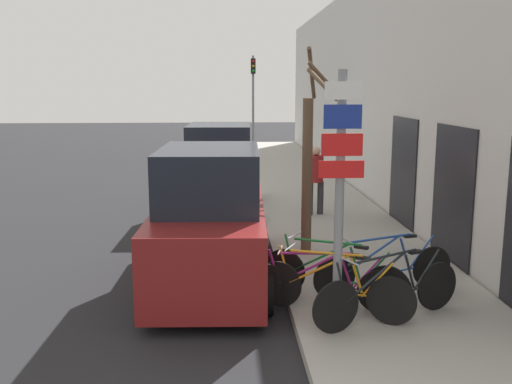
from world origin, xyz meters
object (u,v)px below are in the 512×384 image
(parked_car_1, at_px, (220,175))
(traffic_light, at_px, (253,94))
(bicycle_3, at_px, (334,276))
(bicycle_4, at_px, (385,269))
(pedestrian_near, at_px, (316,176))
(street_tree, at_px, (309,162))
(bicycle_1, at_px, (333,288))
(bicycle_0, at_px, (389,292))
(bicycle_2, at_px, (323,284))
(signpost, at_px, (340,190))
(parked_car_0, at_px, (211,223))

(parked_car_1, distance_m, traffic_light, 10.72)
(bicycle_3, relative_size, bicycle_4, 0.85)
(pedestrian_near, xyz_separation_m, street_tree, (-0.68, -3.29, 0.78))
(bicycle_1, xyz_separation_m, parked_car_1, (-1.61, 7.19, 0.52))
(bicycle_0, height_order, traffic_light, traffic_light)
(bicycle_2, bearing_deg, bicycle_4, -47.94)
(bicycle_0, relative_size, pedestrian_near, 1.32)
(bicycle_2, xyz_separation_m, pedestrian_near, (0.88, 6.20, 0.62))
(signpost, xyz_separation_m, bicycle_4, (0.97, 1.15, -1.46))
(bicycle_0, relative_size, traffic_light, 0.50)
(traffic_light, bearing_deg, signpost, -89.44)
(parked_car_0, distance_m, pedestrian_near, 5.21)
(bicycle_3, bearing_deg, signpost, -154.54)
(bicycle_0, height_order, bicycle_2, bicycle_0)
(pedestrian_near, height_order, street_tree, street_tree)
(bicycle_2, height_order, parked_car_0, parked_car_0)
(parked_car_1, height_order, pedestrian_near, parked_car_1)
(bicycle_1, bearing_deg, bicycle_2, 51.43)
(bicycle_0, height_order, bicycle_4, bicycle_0)
(bicycle_2, distance_m, parked_car_1, 7.15)
(bicycle_1, bearing_deg, parked_car_1, 40.26)
(parked_car_0, height_order, pedestrian_near, parked_car_0)
(parked_car_1, bearing_deg, bicycle_1, -74.96)
(parked_car_1, bearing_deg, bicycle_0, -70.15)
(bicycle_3, height_order, street_tree, street_tree)
(signpost, distance_m, bicycle_4, 2.09)
(street_tree, bearing_deg, bicycle_2, -93.92)
(traffic_light, bearing_deg, bicycle_1, -89.38)
(street_tree, xyz_separation_m, traffic_light, (-0.29, 14.50, 1.12))
(bicycle_0, bearing_deg, pedestrian_near, -24.12)
(signpost, relative_size, bicycle_4, 1.46)
(bicycle_0, distance_m, traffic_light, 18.06)
(bicycle_3, bearing_deg, bicycle_1, -158.30)
(bicycle_0, xyz_separation_m, parked_car_1, (-2.33, 7.43, 0.50))
(street_tree, bearing_deg, pedestrian_near, 78.38)
(bicycle_3, bearing_deg, parked_car_0, 87.03)
(bicycle_2, distance_m, pedestrian_near, 6.29)
(bicycle_2, relative_size, bicycle_3, 1.10)
(bicycle_4, height_order, parked_car_0, parked_car_0)
(street_tree, bearing_deg, bicycle_3, -89.94)
(bicycle_2, relative_size, parked_car_0, 0.46)
(parked_car_1, bearing_deg, bicycle_3, -73.23)
(signpost, bearing_deg, bicycle_0, 8.28)
(signpost, distance_m, bicycle_0, 1.63)
(parked_car_0, distance_m, street_tree, 2.40)
(parked_car_1, bearing_deg, bicycle_4, -65.70)
(bicycle_3, height_order, traffic_light, traffic_light)
(bicycle_1, relative_size, bicycle_3, 1.05)
(bicycle_0, xyz_separation_m, bicycle_2, (-0.82, 0.46, -0.04))
(bicycle_4, xyz_separation_m, parked_car_1, (-2.57, 6.39, 0.51))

